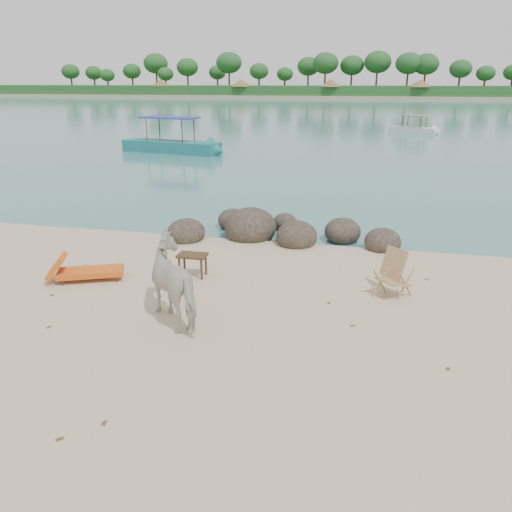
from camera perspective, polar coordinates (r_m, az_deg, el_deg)
The scene contains 11 objects.
water at distance 97.17m, azimuth 11.55°, elevation 16.48°, with size 400.00×400.00×0.00m, color #3D7A78.
far_shore at distance 177.11m, azimuth 12.42°, elevation 17.56°, with size 420.00×90.00×1.40m, color tan.
far_scenery at distance 143.76m, azimuth 12.28°, elevation 18.51°, with size 420.00×18.00×9.50m.
boulders at distance 14.24m, azimuth 1.92°, elevation 2.84°, with size 6.42×2.89×1.11m.
cow at distance 9.25m, azimuth -8.77°, elevation -3.03°, with size 0.83×1.81×1.53m, color silver.
side_table at distance 11.46m, azimuth -7.23°, elevation -1.20°, with size 0.65×0.42×0.52m, color #2E2212, non-canonical shape.
lounge_chair at distance 11.77m, azimuth -18.40°, elevation -1.49°, with size 1.77×0.62×0.53m, color orange, non-canonical shape.
deck_chair at distance 10.62m, azimuth 15.44°, elevation -2.24°, with size 0.60×0.66×0.94m, color tan, non-canonical shape.
boat_near at distance 32.76m, azimuth -9.81°, elevation 14.74°, with size 7.30×1.64×3.54m, color #1B6B6F, non-canonical shape.
boat_mid at distance 47.33m, azimuth 17.67°, elevation 14.81°, with size 4.94×1.11×2.42m, color silver, non-canonical shape.
dead_leaves at distance 9.29m, azimuth -8.10°, elevation -8.07°, with size 8.83×6.69×0.00m.
Camera 1 is at (2.83, -7.03, 4.25)m, focal length 35.00 mm.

